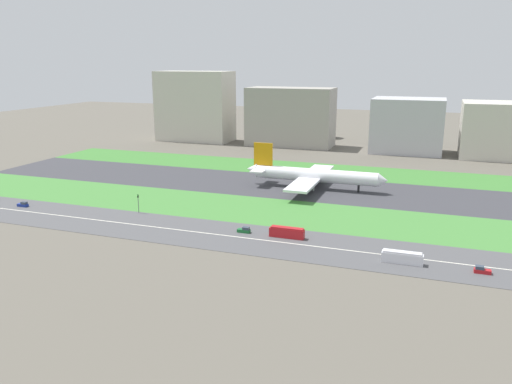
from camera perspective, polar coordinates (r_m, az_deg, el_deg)
The scene contains 18 objects.
ground_plane at distance 239.54m, azimuth 0.59°, elevation 0.87°, with size 800.00×800.00×0.00m, color #5B564C.
runway at distance 239.53m, azimuth 0.59°, elevation 0.88°, with size 280.00×46.00×0.10m, color #38383D.
grass_median_north at distance 277.69m, azimuth 3.35°, elevation 2.75°, with size 280.00×36.00×0.10m, color #3D7A33.
grass_median_south at distance 202.49m, azimuth -3.20°, elevation -1.68°, with size 280.00×36.00×0.10m, color #427F38.
highway at distance 174.81m, azimuth -7.26°, elevation -4.42°, with size 280.00×28.00×0.10m, color #4C4C4F.
highway_centerline at distance 174.80m, azimuth -7.26°, elevation -4.40°, with size 266.00×0.50×0.01m, color silver.
airliner at distance 231.58m, azimuth 6.28°, elevation 1.89°, with size 65.00×56.00×19.70m.
bus_1 at distance 152.36m, azimuth 16.10°, elevation -7.08°, with size 11.60×2.50×3.50m.
bus_0 at distance 167.34m, azimuth 3.49°, elevation -4.56°, with size 11.60×2.50×3.50m.
car_1 at distance 172.11m, azimuth -1.31°, elevation -4.30°, with size 4.40×1.80×2.00m.
car_0 at distance 222.68m, azimuth -24.68°, elevation -1.29°, with size 4.40×1.80×2.00m.
car_2 at distance 153.29m, azimuth 24.01°, elevation -8.02°, with size 4.40×1.80×2.00m.
traffic_light at distance 198.26m, azimuth -13.08°, elevation -1.13°, with size 0.36×0.50×7.20m.
terminal_building at distance 374.35m, azimuth -6.86°, elevation 9.53°, with size 53.43×26.07×49.59m, color beige.
hangar_building at distance 349.09m, azimuth 3.89°, elevation 8.40°, with size 57.99×25.72×39.25m, color #9E998E.
office_tower at distance 336.92m, azimuth 16.64°, elevation 7.16°, with size 43.59×32.34×33.97m, color #B2B2B7.
cargo_warehouse at distance 339.21m, azimuth 26.82°, elevation 6.17°, with size 57.27×37.24×32.88m, color beige.
fuel_tank_west at distance 390.69m, azimuth 7.67°, elevation 7.04°, with size 17.39×17.39×13.35m, color silver.
Camera 1 is at (75.77, -220.17, 56.25)m, focal length 35.62 mm.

